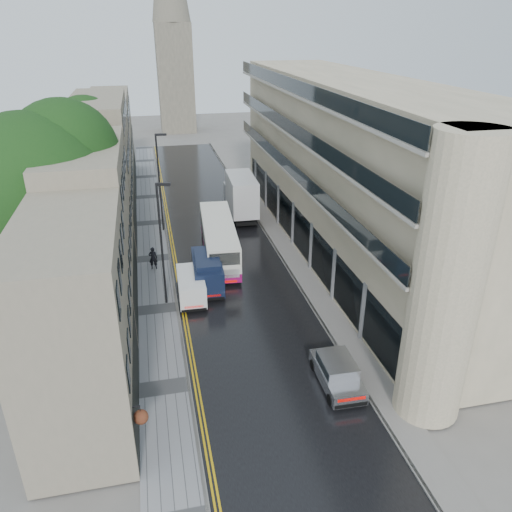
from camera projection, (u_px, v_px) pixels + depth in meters
name	position (u px, v px, depth m)	size (l,w,h in m)	color
road	(223.00, 253.00, 42.62)	(9.00, 85.00, 0.02)	black
left_sidewalk	(154.00, 259.00, 41.45)	(2.70, 85.00, 0.12)	gray
right_sidewalk	(284.00, 247.00, 43.66)	(1.80, 85.00, 0.12)	slate
old_shop_row	(101.00, 184.00, 40.44)	(4.50, 56.00, 12.00)	gray
modern_block	(350.00, 171.00, 40.35)	(8.00, 40.00, 14.00)	beige
church_spire	(171.00, 9.00, 82.44)	(6.40, 6.40, 40.00)	gray
tree_near	(38.00, 219.00, 30.60)	(10.56, 10.56, 13.89)	black
tree_far	(70.00, 173.00, 42.46)	(9.24, 9.24, 12.46)	black
cream_bus	(207.00, 256.00, 38.48)	(2.50, 10.99, 3.00)	white
white_lorry	(232.00, 202.00, 47.99)	(2.49, 8.30, 4.36)	silver
silver_hatchback	(331.00, 392.00, 25.33)	(1.85, 4.24, 1.59)	#A5A5A9
white_van	(181.00, 298.00, 33.70)	(1.81, 4.22, 1.91)	white
navy_van	(196.00, 282.00, 35.00)	(2.06, 5.14, 2.62)	black
pedestrian	(153.00, 258.00, 39.27)	(0.67, 0.44, 1.85)	black
lamp_post_near	(162.00, 246.00, 33.04)	(0.97, 0.22, 8.60)	black
lamp_post_far	(160.00, 184.00, 45.18)	(1.01, 0.22, 8.97)	black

